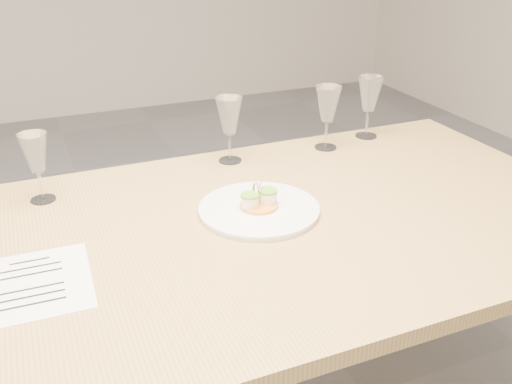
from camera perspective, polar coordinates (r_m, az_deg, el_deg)
name	(u,v)px	position (r m, az deg, el deg)	size (l,w,h in m)	color
dining_table	(155,267)	(1.41, -10.10, -7.44)	(2.40, 1.00, 0.75)	tan
dinner_plate	(259,208)	(1.49, 0.32, -1.62)	(0.32, 0.32, 0.08)	white
recipe_sheet	(40,282)	(1.30, -20.78, -8.44)	(0.22, 0.27, 0.00)	white
wine_glass_1	(35,155)	(1.61, -21.21, 3.51)	(0.08, 0.08, 0.19)	white
wine_glass_2	(229,117)	(1.76, -2.70, 7.49)	(0.08, 0.08, 0.21)	white
wine_glass_3	(328,105)	(1.88, 7.20, 8.60)	(0.08, 0.08, 0.21)	white
wine_glass_4	(370,95)	(2.01, 11.29, 9.49)	(0.09, 0.09, 0.21)	white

